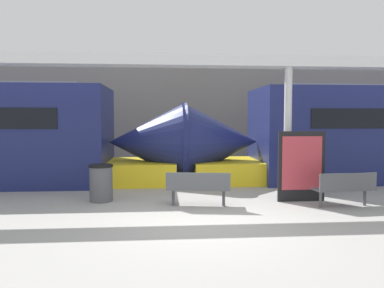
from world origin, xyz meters
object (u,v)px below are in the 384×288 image
bench_near (198,186)px  trash_bin (101,183)px  bench_far (345,187)px  support_column_near (288,133)px  poster_board (301,166)px

bench_near → trash_bin: (-2.39, 0.78, -0.02)m
trash_bin → bench_far: bearing=-10.9°
bench_far → support_column_near: size_ratio=0.43×
support_column_near → trash_bin: bearing=-177.0°
poster_board → trash_bin: bearing=175.2°
poster_board → bench_far: bearing=-41.5°
bench_far → poster_board: 1.14m
poster_board → bench_near: bearing=-172.3°
bench_near → bench_far: (3.43, -0.35, -0.00)m
trash_bin → support_column_near: size_ratio=0.27×
bench_near → support_column_near: 2.97m
bench_far → trash_bin: size_ratio=1.58×
bench_near → trash_bin: bearing=170.1°
bench_far → poster_board: (-0.80, 0.70, 0.41)m
trash_bin → poster_board: 5.06m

